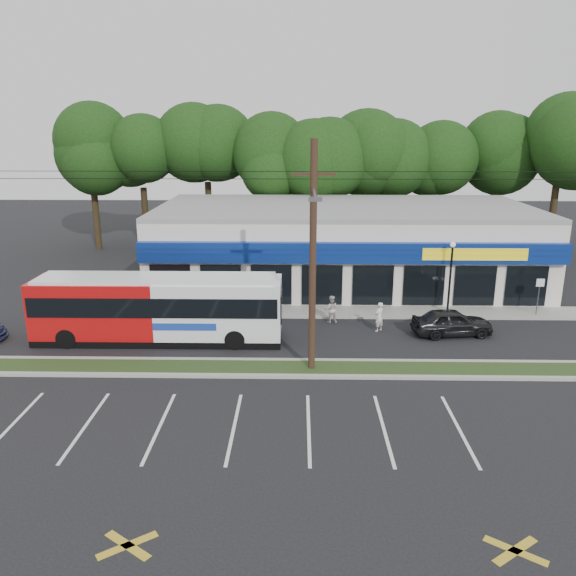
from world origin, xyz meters
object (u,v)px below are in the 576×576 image
Objects in this scene: sign_post at (539,290)px; utility_pole at (309,252)px; metrobus at (158,307)px; pedestrian_b at (331,309)px; lamp_post at (451,270)px; car_dark at (452,322)px; pedestrian_a at (379,317)px.

utility_pole is at bearing -149.85° from sign_post.
metrobus reaches higher than pedestrian_b.
lamp_post reaches higher than pedestrian_b.
utility_pole is 12.22× the size of car_dark.
car_dark is (7.54, 4.57, -4.72)m from utility_pole.
lamp_post is 1.04× the size of car_dark.
pedestrian_a is at bearing -147.15° from lamp_post.
lamp_post is at bearing -17.45° from car_dark.
utility_pole reaches higher than metrobus.
car_dark is 2.65× the size of pedestrian_b.
utility_pole is 15.71m from sign_post.
car_dark is 6.42m from pedestrian_b.
metrobus is (-20.60, -4.08, 0.20)m from sign_post.
sign_post is 1.40× the size of pedestrian_a.
utility_pole reaches higher than pedestrian_b.
lamp_post is 1.91× the size of sign_post.
metrobus is 11.41m from pedestrian_a.
utility_pole is at bearing 114.64° from car_dark.
metrobus is 9.29m from pedestrian_b.
pedestrian_b is at bearing 77.84° from utility_pole.
lamp_post is 5.13m from sign_post.
lamp_post reaches higher than metrobus.
pedestrian_a is at bearing -164.58° from sign_post.
sign_post is 1.44× the size of pedestrian_b.
utility_pole is 31.57× the size of pedestrian_a.
metrobus is 7.80× the size of pedestrian_a.
metrobus is at bearing -164.59° from lamp_post.
sign_post is at bearing 11.10° from metrobus.
pedestrian_b is at bearing 17.55° from metrobus.
metrobus is at bearing -36.16° from pedestrian_a.
car_dark is at bearing -100.84° from lamp_post.
pedestrian_a is at bearing 149.78° from pedestrian_b.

